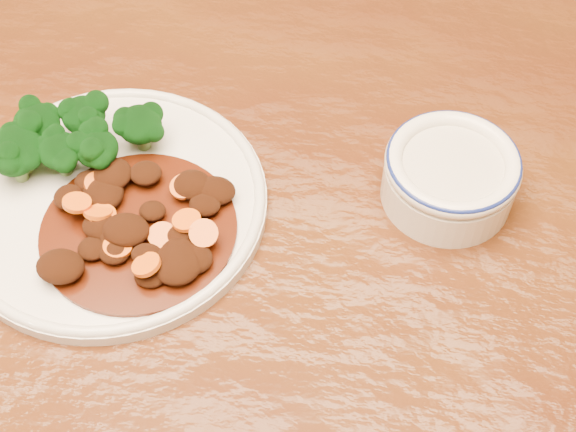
# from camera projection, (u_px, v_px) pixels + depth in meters

# --- Properties ---
(dining_table) EXTENTS (1.52, 0.94, 0.75)m
(dining_table) POSITION_uv_depth(u_px,v_px,m) (172.00, 293.00, 0.71)
(dining_table) COLOR #4F2A0E
(dining_table) RESTS_ON ground
(dinner_plate) EXTENTS (0.26, 0.26, 0.02)m
(dinner_plate) POSITION_uv_depth(u_px,v_px,m) (112.00, 202.00, 0.66)
(dinner_plate) COLOR silver
(dinner_plate) RESTS_ON dining_table
(broccoli_florets) EXTENTS (0.13, 0.09, 0.05)m
(broccoli_florets) POSITION_uv_depth(u_px,v_px,m) (61.00, 138.00, 0.67)
(broccoli_florets) COLOR #6A914B
(broccoli_florets) RESTS_ON dinner_plate
(mince_stew) EXTENTS (0.16, 0.16, 0.03)m
(mince_stew) POSITION_uv_depth(u_px,v_px,m) (138.00, 225.00, 0.63)
(mince_stew) COLOR #401706
(mince_stew) RESTS_ON dinner_plate
(dip_bowl) EXTENTS (0.11, 0.11, 0.05)m
(dip_bowl) POSITION_uv_depth(u_px,v_px,m) (450.00, 175.00, 0.66)
(dip_bowl) COLOR white
(dip_bowl) RESTS_ON dining_table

